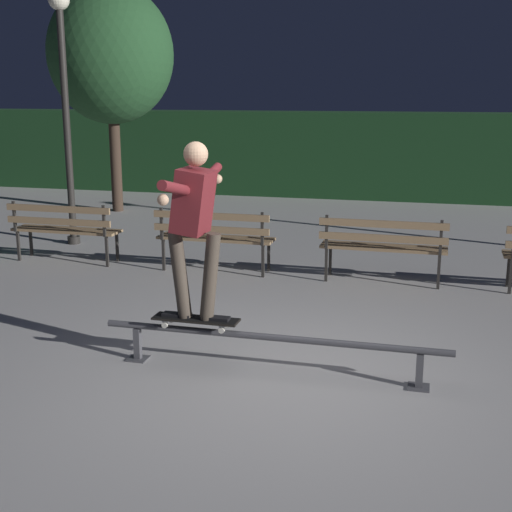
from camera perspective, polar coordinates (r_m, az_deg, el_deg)
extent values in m
plane|color=#ADAAA8|center=(6.13, 1.17, -9.75)|extent=(90.00, 90.00, 0.00)
cube|color=#193D1E|center=(16.26, 9.98, 8.17)|extent=(24.00, 1.20, 1.94)
cylinder|color=#47474C|center=(6.05, 1.28, -6.72)|extent=(3.08, 0.06, 0.06)
cube|color=#47474C|center=(6.50, -9.72, -7.15)|extent=(0.06, 0.06, 0.30)
cube|color=#47474C|center=(6.55, -9.68, -8.32)|extent=(0.18, 0.18, 0.01)
cube|color=#47474C|center=(5.97, 13.31, -9.21)|extent=(0.06, 0.06, 0.30)
cube|color=#47474C|center=(6.03, 13.24, -10.46)|extent=(0.18, 0.18, 0.01)
cube|color=black|center=(6.19, -4.97, -5.20)|extent=(0.78, 0.21, 0.02)
cube|color=black|center=(6.19, -4.97, -5.11)|extent=(0.77, 0.20, 0.00)
cube|color=#9E9EA3|center=(6.12, -2.62, -5.58)|extent=(0.05, 0.17, 0.02)
cube|color=#9E9EA3|center=(6.29, -7.25, -5.13)|extent=(0.05, 0.17, 0.02)
cylinder|color=beige|center=(6.06, -2.85, -6.13)|extent=(0.05, 0.03, 0.05)
cylinder|color=beige|center=(6.20, -2.39, -5.66)|extent=(0.05, 0.03, 0.05)
cylinder|color=beige|center=(6.23, -7.52, -5.66)|extent=(0.05, 0.03, 0.05)
cylinder|color=beige|center=(6.37, -6.96, -5.21)|extent=(0.05, 0.03, 0.05)
cube|color=black|center=(6.13, -3.39, -5.14)|extent=(0.26, 0.10, 0.03)
cube|color=black|center=(6.25, -6.53, -4.84)|extent=(0.26, 0.10, 0.03)
cylinder|color=#473D33|center=(6.03, -3.80, -1.73)|extent=(0.21, 0.13, 0.79)
cylinder|color=#473D33|center=(6.13, -6.28, -1.54)|extent=(0.21, 0.13, 0.79)
cube|color=maroon|center=(5.94, -5.18, 4.52)|extent=(0.34, 0.36, 0.57)
cylinder|color=maroon|center=(5.57, -6.57, 5.55)|extent=(0.09, 0.61, 0.21)
cylinder|color=maroon|center=(6.27, -4.00, 6.49)|extent=(0.09, 0.61, 0.21)
sphere|color=tan|center=(5.32, -7.67, 4.61)|extent=(0.09, 0.09, 0.09)
sphere|color=tan|center=(6.54, -3.19, 6.35)|extent=(0.09, 0.09, 0.09)
sphere|color=tan|center=(5.88, -4.98, 8.36)|extent=(0.21, 0.21, 0.21)
cube|color=#282623|center=(10.19, -11.37, 0.76)|extent=(0.04, 0.04, 0.44)
cube|color=#282623|center=(9.91, -12.17, 0.37)|extent=(0.04, 0.04, 0.44)
cube|color=#282623|center=(9.79, -12.41, 2.83)|extent=(0.04, 0.04, 0.44)
cube|color=#282623|center=(10.88, -18.05, 1.16)|extent=(0.04, 0.04, 0.44)
cube|color=#282623|center=(10.62, -18.97, 0.80)|extent=(0.04, 0.04, 0.44)
cube|color=#282623|center=(10.50, -19.27, 3.09)|extent=(0.04, 0.04, 0.44)
cube|color=#937551|center=(10.45, -14.95, 2.22)|extent=(1.60, 0.10, 0.04)
cube|color=#937551|center=(10.33, -15.33, 2.07)|extent=(1.60, 0.10, 0.04)
cube|color=#937551|center=(10.22, -15.72, 1.92)|extent=(1.60, 0.10, 0.04)
cube|color=#937551|center=(10.13, -15.97, 2.74)|extent=(1.60, 0.05, 0.09)
cube|color=#937551|center=(10.10, -16.04, 3.74)|extent=(1.60, 0.05, 0.09)
cube|color=#282623|center=(9.44, 1.05, 0.03)|extent=(0.04, 0.04, 0.44)
cube|color=#282623|center=(9.14, 0.57, -0.42)|extent=(0.04, 0.04, 0.44)
cube|color=#282623|center=(9.01, 0.52, 2.24)|extent=(0.04, 0.04, 0.44)
cube|color=#282623|center=(9.87, -6.91, 0.52)|extent=(0.04, 0.04, 0.44)
cube|color=#282623|center=(9.58, -7.62, 0.10)|extent=(0.04, 0.04, 0.44)
cube|color=#282623|center=(9.45, -7.79, 2.64)|extent=(0.04, 0.04, 0.44)
cube|color=#937551|center=(9.56, -3.07, 1.64)|extent=(1.60, 0.10, 0.04)
cube|color=#937551|center=(9.43, -3.33, 1.47)|extent=(1.60, 0.10, 0.04)
cube|color=#937551|center=(9.30, -3.60, 1.30)|extent=(1.60, 0.10, 0.04)
cube|color=#937551|center=(9.20, -3.75, 2.19)|extent=(1.60, 0.05, 0.09)
cube|color=#937551|center=(9.17, -3.77, 3.30)|extent=(1.60, 0.05, 0.09)
cube|color=#282623|center=(9.20, 14.83, -0.79)|extent=(0.04, 0.04, 0.44)
cube|color=#282623|center=(8.89, 14.82, -1.28)|extent=(0.04, 0.04, 0.44)
cube|color=#282623|center=(8.75, 14.99, 1.44)|extent=(0.04, 0.04, 0.44)
cube|color=#282623|center=(9.30, 6.14, -0.26)|extent=(0.04, 0.04, 0.44)
cube|color=#282623|center=(8.99, 5.82, -0.73)|extent=(0.04, 0.04, 0.44)
cube|color=#282623|center=(8.86, 5.85, 1.97)|extent=(0.04, 0.04, 0.44)
cube|color=#937551|center=(9.15, 10.51, 0.89)|extent=(1.60, 0.10, 0.04)
cube|color=#937551|center=(9.01, 10.44, 0.70)|extent=(1.60, 0.10, 0.04)
cube|color=#937551|center=(8.88, 10.37, 0.51)|extent=(1.60, 0.10, 0.04)
cube|color=#937551|center=(8.77, 10.38, 1.44)|extent=(1.60, 0.05, 0.09)
cube|color=#937551|center=(8.74, 10.42, 2.60)|extent=(1.60, 0.05, 0.09)
cube|color=#282623|center=(9.26, 20.06, -1.07)|extent=(0.04, 0.04, 0.44)
cube|color=#282623|center=(8.95, 20.23, -1.57)|extent=(0.04, 0.04, 0.44)
cylinder|color=#3D2D23|center=(14.44, -11.48, 7.71)|extent=(0.22, 0.22, 2.07)
ellipsoid|color=#234C28|center=(14.39, -11.87, 15.97)|extent=(2.46, 2.46, 2.70)
cylinder|color=#282623|center=(11.36, -15.29, 9.90)|extent=(0.11, 0.11, 3.60)
cylinder|color=#282623|center=(11.59, -14.77, 1.30)|extent=(0.20, 0.20, 0.12)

